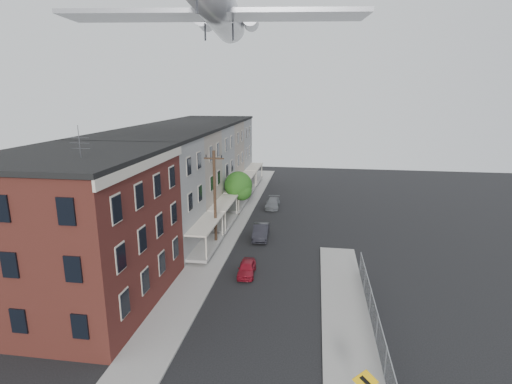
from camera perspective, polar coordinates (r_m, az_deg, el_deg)
sidewalk_left at (r=43.01m, az=-3.64°, el=-4.82°), size 3.00×62.00×0.12m
sidewalk_right at (r=25.91m, az=12.95°, el=-18.71°), size 3.00×26.00×0.12m
curb_left at (r=42.74m, az=-1.73°, el=-4.91°), size 0.15×62.00×0.14m
curb_right at (r=25.82m, az=9.57°, el=-18.64°), size 0.15×26.00×0.14m
corner_building at (r=28.74m, az=-24.02°, el=-4.99°), size 10.31×12.30×12.15m
row_house_a at (r=36.72m, az=-16.16°, el=-0.40°), size 11.98×7.00×10.30m
row_house_b at (r=43.00m, az=-12.34°, el=1.89°), size 11.98×7.00×10.30m
row_house_c at (r=49.48m, az=-9.50°, el=3.58°), size 11.98×7.00×10.30m
row_house_d at (r=56.08m, az=-7.32°, el=4.88°), size 11.98×7.00×10.30m
row_house_e at (r=62.77m, az=-5.59°, el=5.89°), size 11.98×7.00×10.30m
chainlink_fence at (r=24.76m, az=16.89°, el=-18.11°), size 0.06×18.06×1.90m
utility_pole at (r=36.10m, az=-5.89°, el=-0.90°), size 1.80×0.26×9.00m
street_tree at (r=45.73m, az=-2.40°, el=0.76°), size 3.22×3.20×5.20m
car_near at (r=31.85m, az=-1.33°, el=-10.82°), size 1.45×3.27×1.09m
car_mid at (r=39.27m, az=0.70°, el=-5.68°), size 1.68×4.24×1.37m
car_far at (r=49.60m, az=2.41°, el=-1.60°), size 1.67×4.04×1.17m
airplane at (r=40.02m, az=-5.46°, el=24.87°), size 26.30×30.04×8.65m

